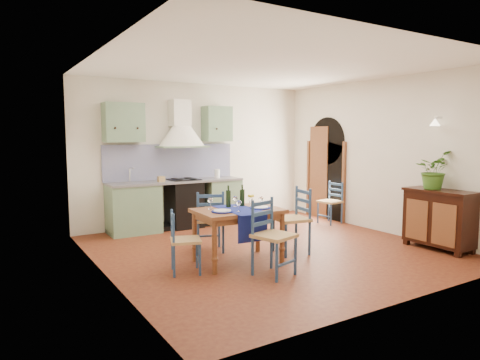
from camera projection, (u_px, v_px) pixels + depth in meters
name	position (u px, v px, depth m)	size (l,w,h in m)	color
floor	(269.00, 249.00, 6.69)	(5.00, 5.00, 0.00)	#49170F
back_wall	(181.00, 173.00, 8.28)	(5.00, 0.96, 2.80)	silver
right_wall	(368.00, 158.00, 8.09)	(0.26, 5.00, 2.80)	silver
left_wall	(103.00, 166.00, 5.24)	(0.04, 5.00, 2.80)	silver
ceiling	(270.00, 66.00, 6.40)	(5.00, 5.00, 0.01)	white
dining_table	(239.00, 215.00, 5.95)	(1.21, 0.92, 1.07)	brown
chair_near	(272.00, 236.00, 5.42)	(0.56, 0.56, 0.97)	navy
chair_far	(209.00, 220.00, 6.51)	(0.56, 0.56, 0.94)	navy
chair_left	(183.00, 241.00, 5.50)	(0.48, 0.48, 0.81)	navy
chair_right	(293.00, 219.00, 6.42)	(0.53, 0.53, 0.99)	navy
chair_spare	(331.00, 202.00, 8.63)	(0.44, 0.44, 0.84)	navy
sideboard	(439.00, 217.00, 6.64)	(0.50, 1.05, 0.94)	black
potted_plant	(433.00, 170.00, 6.66)	(0.54, 0.47, 0.60)	#36661E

